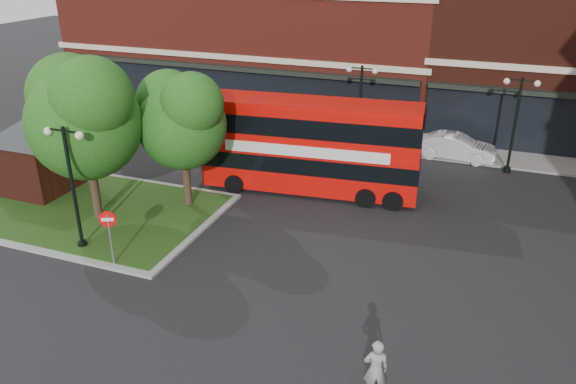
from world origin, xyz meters
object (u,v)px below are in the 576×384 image
at_px(car_silver, 295,127).
at_px(car_white, 456,147).
at_px(woman, 376,369).
at_px(bus, 311,140).

distance_m(car_silver, car_white, 9.56).
bearing_deg(woman, car_silver, -82.46).
distance_m(woman, car_silver, 21.60).
bearing_deg(bus, woman, -69.87).
bearing_deg(car_silver, woman, -162.33).
xyz_separation_m(bus, woman, (5.89, -12.19, -1.65)).
height_order(bus, car_silver, bus).
xyz_separation_m(bus, car_white, (6.15, 6.88, -1.84)).
bearing_deg(car_white, woman, -178.19).
bearing_deg(car_white, car_silver, 90.02).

